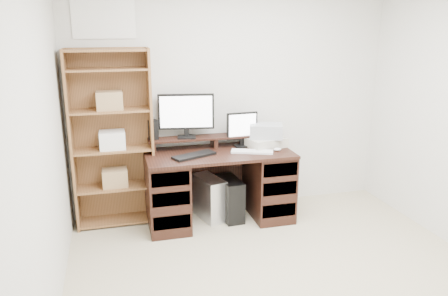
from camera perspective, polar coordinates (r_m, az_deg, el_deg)
name	(u,v)px	position (r m, az deg, el deg)	size (l,w,h in m)	color
room	(314,144)	(2.95, 11.67, 0.53)	(3.54, 4.04, 2.54)	#BCAF8D
desk	(219,185)	(4.60, -0.67, -4.83)	(1.50, 0.70, 0.75)	black
riser_shelf	(214,138)	(4.66, -1.31, 1.28)	(1.40, 0.22, 0.12)	black
monitor_wide	(186,113)	(4.55, -4.96, 4.54)	(0.58, 0.18, 0.46)	black
monitor_small	(242,128)	(4.65, 2.38, 2.62)	(0.34, 0.14, 0.37)	black
speaker	(153,130)	(4.54, -9.24, 2.36)	(0.08, 0.08, 0.20)	black
keyboard_black	(194,155)	(4.33, -3.92, -0.98)	(0.45, 0.15, 0.02)	black
keyboard_white	(252,152)	(4.48, 3.69, -0.47)	(0.43, 0.13, 0.02)	silver
mouse	(277,149)	(4.56, 7.00, -0.17)	(0.08, 0.05, 0.03)	silver
printer	(266,142)	(4.70, 5.48, 0.78)	(0.40, 0.30, 0.10)	#B8B3A1
basket	(266,131)	(4.67, 5.51, 2.24)	(0.34, 0.24, 0.15)	#9CA1A7
tower_silver	(209,197)	(4.71, -1.97, -6.47)	(0.20, 0.45, 0.45)	silver
tower_black	(230,198)	(4.70, 0.78, -6.59)	(0.22, 0.45, 0.44)	black
bookshelf	(112,138)	(4.53, -14.39, 1.32)	(0.80, 0.30, 1.80)	#915E32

